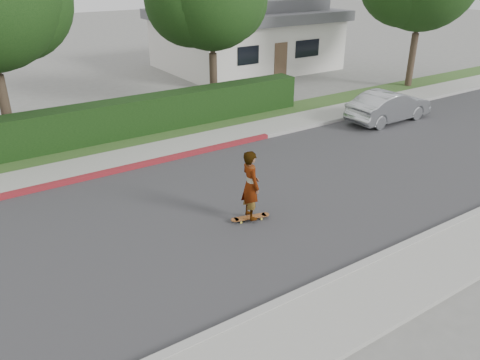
{
  "coord_description": "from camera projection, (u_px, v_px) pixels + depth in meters",
  "views": [
    {
      "loc": [
        -9.44,
        -9.86,
        6.26
      ],
      "look_at": [
        -3.22,
        -0.42,
        1.0
      ],
      "focal_mm": 35.0,
      "sensor_mm": 36.0,
      "label": 1
    }
  ],
  "objects": [
    {
      "name": "sidewalk_near",
      "position": [
        461.0,
        253.0,
        11.01
      ],
      "size": [
        60.0,
        1.6,
        0.12
      ],
      "primitive_type": "cube",
      "color": "gray",
      "rests_on": "ground"
    },
    {
      "name": "road",
      "position": [
        317.0,
        180.0,
        14.81
      ],
      "size": [
        60.0,
        8.0,
        0.01
      ],
      "primitive_type": "cube",
      "color": "#2D2D30",
      "rests_on": "ground"
    },
    {
      "name": "hedge",
      "position": [
        139.0,
        117.0,
        18.45
      ],
      "size": [
        15.0,
        1.0,
        1.5
      ],
      "primitive_type": "cube",
      "color": "black",
      "rests_on": "ground"
    },
    {
      "name": "ground",
      "position": [
        317.0,
        180.0,
        14.82
      ],
      "size": [
        120.0,
        120.0,
        0.0
      ],
      "primitive_type": "plane",
      "color": "slate",
      "rests_on": "ground"
    },
    {
      "name": "sidewalk_far",
      "position": [
        233.0,
        135.0,
        18.58
      ],
      "size": [
        60.0,
        1.6,
        0.12
      ],
      "primitive_type": "cube",
      "color": "gray",
      "rests_on": "ground"
    },
    {
      "name": "house",
      "position": [
        245.0,
        34.0,
        30.04
      ],
      "size": [
        10.6,
        8.6,
        4.3
      ],
      "color": "beige",
      "rests_on": "ground"
    },
    {
      "name": "skateboard",
      "position": [
        250.0,
        217.0,
        12.48
      ],
      "size": [
        1.1,
        0.47,
        0.1
      ],
      "rotation": [
        0.0,
        0.0,
        -0.25
      ],
      "color": "gold",
      "rests_on": "ground"
    },
    {
      "name": "skateboarder",
      "position": [
        251.0,
        185.0,
        12.07
      ],
      "size": [
        0.55,
        0.75,
        1.88
      ],
      "primitive_type": "imported",
      "rotation": [
        0.0,
        0.0,
        1.42
      ],
      "color": "white",
      "rests_on": "skateboard"
    },
    {
      "name": "curb_red_section",
      "position": [
        120.0,
        170.0,
        15.39
      ],
      "size": [
        12.0,
        0.21,
        0.15
      ],
      "primitive_type": "cube",
      "color": "maroon",
      "rests_on": "ground"
    },
    {
      "name": "curb_far",
      "position": [
        245.0,
        141.0,
        17.89
      ],
      "size": [
        60.0,
        0.2,
        0.15
      ],
      "primitive_type": "cube",
      "color": "#9E9E99",
      "rests_on": "ground"
    },
    {
      "name": "car_silver",
      "position": [
        389.0,
        106.0,
        20.1
      ],
      "size": [
        4.06,
        1.48,
        1.33
      ],
      "primitive_type": "imported",
      "rotation": [
        0.0,
        0.0,
        1.59
      ],
      "color": "#AAADB1",
      "rests_on": "ground"
    },
    {
      "name": "curb_near",
      "position": [
        428.0,
        236.0,
        11.68
      ],
      "size": [
        60.0,
        0.2,
        0.15
      ],
      "primitive_type": "cube",
      "color": "#9E9E99",
      "rests_on": "ground"
    },
    {
      "name": "planting_strip",
      "position": [
        212.0,
        124.0,
        19.79
      ],
      "size": [
        60.0,
        1.6,
        0.1
      ],
      "primitive_type": "cube",
      "color": "#2D4C1E",
      "rests_on": "ground"
    }
  ]
}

